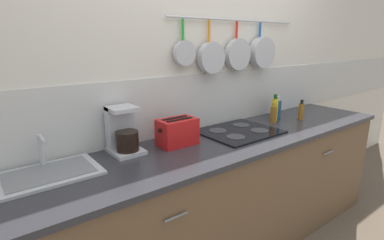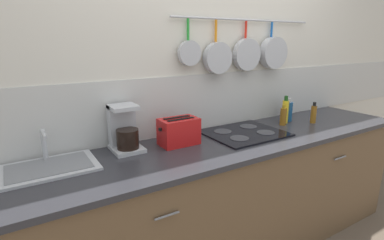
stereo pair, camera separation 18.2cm
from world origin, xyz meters
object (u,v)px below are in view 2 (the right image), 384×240
(coffee_maker, at_px, (124,131))
(bottle_sesame_oil, at_px, (287,110))
(bottle_dish_soap, at_px, (283,116))
(bottle_vinegar, at_px, (285,111))
(toaster, at_px, (179,131))
(bottle_olive_oil, at_px, (314,114))
(bottle_cooking_wine, at_px, (288,111))

(coffee_maker, bearing_deg, bottle_sesame_oil, 0.29)
(coffee_maker, height_order, bottle_dish_soap, coffee_maker)
(bottle_vinegar, distance_m, bottle_sesame_oil, 0.18)
(toaster, distance_m, bottle_olive_oil, 1.22)
(coffee_maker, xyz_separation_m, bottle_cooking_wine, (1.42, -0.07, -0.03))
(toaster, relative_size, bottle_cooking_wine, 1.36)
(bottle_vinegar, height_order, bottle_sesame_oil, bottle_vinegar)
(toaster, height_order, bottle_olive_oil, toaster)
(bottle_dish_soap, distance_m, bottle_vinegar, 0.08)
(bottle_cooking_wine, relative_size, bottle_sesame_oil, 1.19)
(coffee_maker, height_order, bottle_sesame_oil, coffee_maker)
(bottle_sesame_oil, bearing_deg, bottle_cooking_wine, -132.04)
(bottle_cooking_wine, height_order, bottle_sesame_oil, bottle_cooking_wine)
(bottle_dish_soap, height_order, bottle_vinegar, bottle_vinegar)
(toaster, bearing_deg, bottle_dish_soap, -2.33)
(bottle_cooking_wine, xyz_separation_m, bottle_olive_oil, (0.13, -0.15, -0.01))
(bottle_vinegar, bearing_deg, bottle_cooking_wine, 20.65)
(coffee_maker, bearing_deg, bottle_olive_oil, -8.19)
(toaster, bearing_deg, bottle_vinegar, 0.02)
(toaster, bearing_deg, coffee_maker, 163.86)
(coffee_maker, height_order, bottle_vinegar, coffee_maker)
(bottle_cooking_wine, xyz_separation_m, bottle_sesame_oil, (0.07, 0.08, -0.01))
(bottle_cooking_wine, bearing_deg, toaster, -178.56)
(bottle_dish_soap, distance_m, bottle_cooking_wine, 0.15)
(coffee_maker, relative_size, bottle_sesame_oil, 1.72)
(bottle_cooking_wine, distance_m, bottle_olive_oil, 0.20)
(toaster, height_order, bottle_sesame_oil, toaster)
(coffee_maker, distance_m, toaster, 0.35)
(bottle_cooking_wine, bearing_deg, bottle_vinegar, -159.35)
(coffee_maker, distance_m, bottle_sesame_oil, 1.49)
(toaster, xyz_separation_m, bottle_cooking_wine, (1.09, 0.03, -0.00))
(toaster, relative_size, bottle_vinegar, 1.18)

